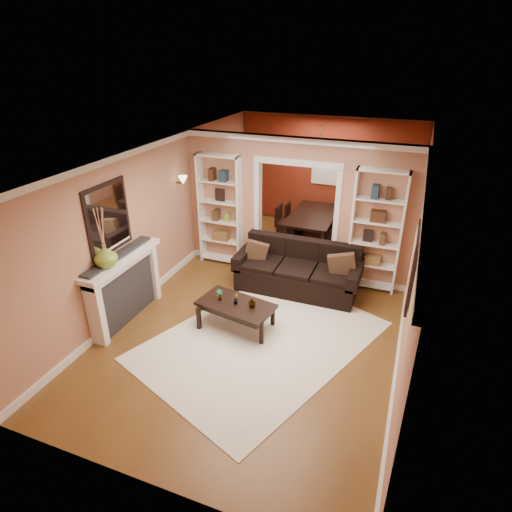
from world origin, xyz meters
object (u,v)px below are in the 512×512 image
at_px(fireplace, 126,289).
at_px(dining_table, 314,227).
at_px(sofa, 298,268).
at_px(coffee_table, 236,315).
at_px(bookshelf_left, 221,211).
at_px(bookshelf_right, 376,232).

xyz_separation_m(fireplace, dining_table, (2.09, 4.35, -0.26)).
height_order(sofa, coffee_table, sofa).
height_order(bookshelf_left, bookshelf_right, same).
distance_m(coffee_table, bookshelf_right, 2.96).
bearing_deg(bookshelf_left, sofa, -17.60).
distance_m(sofa, fireplace, 3.07).
bearing_deg(dining_table, coffee_table, 175.43).
bearing_deg(bookshelf_left, bookshelf_right, 0.00).
bearing_deg(sofa, fireplace, -140.54).
distance_m(coffee_table, dining_table, 3.94).
bearing_deg(bookshelf_right, sofa, -155.47).
distance_m(bookshelf_right, dining_table, 2.52).
relative_size(fireplace, dining_table, 0.93).
height_order(sofa, bookshelf_right, bookshelf_right).
relative_size(sofa, bookshelf_left, 1.00).
bearing_deg(sofa, coffee_table, -111.03).
bearing_deg(bookshelf_left, coffee_table, -59.64).
xyz_separation_m(sofa, dining_table, (-0.28, 2.40, -0.13)).
relative_size(bookshelf_left, dining_table, 1.26).
bearing_deg(fireplace, coffee_table, 13.13).
bearing_deg(bookshelf_right, coffee_table, -131.35).
xyz_separation_m(bookshelf_left, bookshelf_right, (3.10, 0.00, 0.00)).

